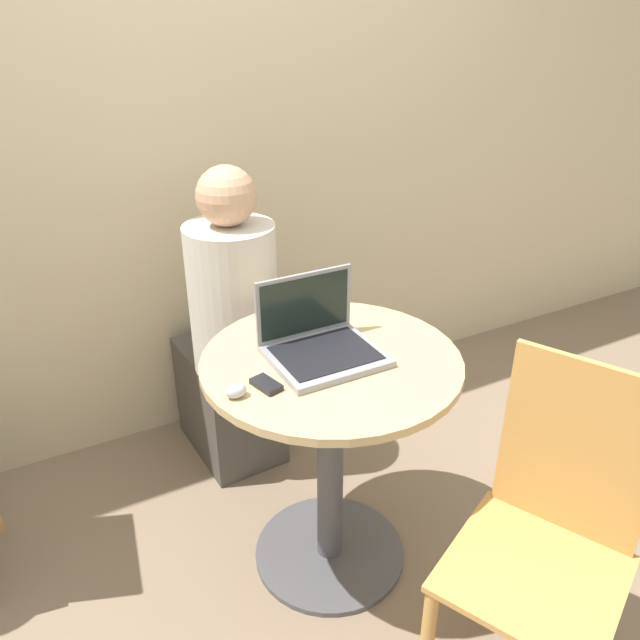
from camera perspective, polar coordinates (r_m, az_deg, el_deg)
ground_plane at (r=2.27m, az=0.87°, el=-20.56°), size 12.00×12.00×0.00m
back_wall at (r=2.48m, az=-10.84°, el=17.96°), size 7.00×0.05×2.60m
round_table at (r=1.91m, az=0.98°, el=-9.89°), size 0.75×0.75×0.77m
laptop at (r=1.77m, az=-0.02°, el=-1.98°), size 0.30×0.27×0.22m
cell_phone at (r=1.65m, az=-4.94°, el=-5.90°), size 0.07×0.10×0.02m
computer_mouse at (r=1.61m, az=-7.70°, el=-6.44°), size 0.06×0.04×0.04m
chair_empty at (r=1.74m, az=19.99°, el=-18.54°), size 0.53×0.53×0.94m
person_seated at (r=2.40m, az=-8.13°, el=-2.35°), size 0.33×0.50×1.20m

